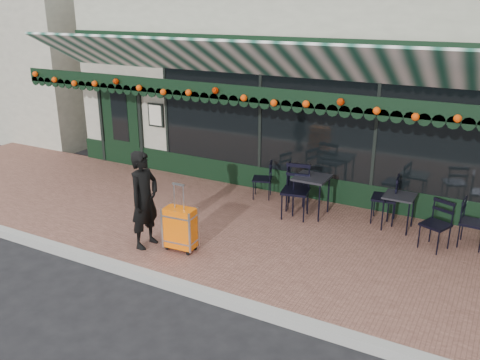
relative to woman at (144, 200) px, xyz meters
The scene contains 15 objects.
ground 1.83m from the woman, 24.26° to the right, with size 80.00×80.00×0.00m, color black.
sidewalk 2.16m from the woman, 43.76° to the left, with size 18.00×4.00×0.15m, color brown.
curb 1.82m from the woman, 26.88° to the right, with size 18.00×0.16×0.15m, color #9E9E99.
restaurant_building 7.45m from the woman, 78.83° to the left, with size 12.00×9.60×4.50m.
neighbor_building_left 13.80m from the woman, 147.56° to the left, with size 12.00×8.00×4.80m, color #BAB7A3.
woman is the anchor object (origin of this frame).
suitcase 0.75m from the woman, 11.85° to the left, with size 0.52×0.32×1.13m.
cafe_table_a 4.40m from the woman, 37.29° to the left, with size 0.52×0.52×0.64m.
cafe_table_b 3.17m from the woman, 53.05° to the left, with size 0.61×0.61×0.76m.
chair_a_left 4.30m from the woman, 41.79° to the left, with size 0.46×0.46×0.91m, color black, non-canonical shape.
chair_a_right 5.37m from the woman, 28.26° to the left, with size 0.41×0.41×0.82m, color black, non-canonical shape.
chair_a_front 4.73m from the woman, 27.21° to the left, with size 0.41×0.41×0.82m, color black, non-canonical shape.
chair_b_left 3.00m from the woman, 76.34° to the left, with size 0.39×0.39×0.79m, color black, non-canonical shape.
chair_b_right 3.19m from the woman, 60.75° to the left, with size 0.45×0.45×0.89m, color black, non-canonical shape.
chair_b_front 2.85m from the woman, 53.36° to the left, with size 0.50×0.50×1.00m, color black, non-canonical shape.
Camera 1 is at (3.59, -5.31, 3.96)m, focal length 38.00 mm.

